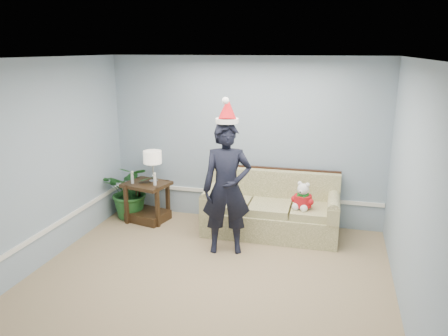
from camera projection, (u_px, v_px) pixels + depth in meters
name	position (u px, v px, depth m)	size (l,w,h in m)	color
room_shell	(196.00, 186.00, 4.75)	(4.54, 5.04, 2.74)	tan
wainscot_trim	(146.00, 215.00, 6.38)	(4.49, 4.99, 0.06)	white
sofa	(271.00, 211.00, 6.82)	(2.06, 0.90, 0.96)	brown
side_table	(148.00, 206.00, 7.31)	(0.79, 0.71, 0.66)	#3A2515
table_lamp	(153.00, 158.00, 7.13)	(0.30, 0.30, 0.53)	silver
candle_pair	(143.00, 179.00, 7.10)	(0.45, 0.05, 0.21)	silver
houseplant	(132.00, 190.00, 7.39)	(0.86, 0.74, 0.95)	#205824
man	(227.00, 189.00, 6.03)	(0.68, 0.44, 1.86)	black
santa_hat	(227.00, 111.00, 5.76)	(0.35, 0.39, 0.36)	white
teddy_bear	(303.00, 199.00, 6.43)	(0.32, 0.33, 0.42)	white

